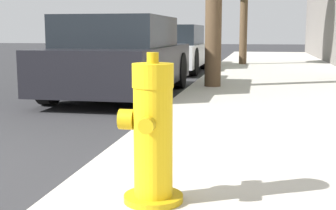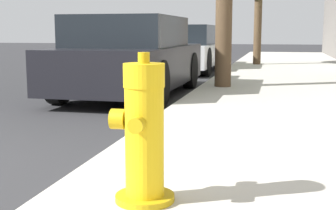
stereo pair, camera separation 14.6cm
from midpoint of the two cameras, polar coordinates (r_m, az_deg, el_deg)
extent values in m
cylinder|color=#C39C11|center=(2.66, -3.40, -11.23)|extent=(0.33, 0.33, 0.04)
cylinder|color=yellow|center=(2.56, -3.46, -4.53)|extent=(0.21, 0.21, 0.60)
cylinder|color=yellow|center=(2.50, -3.54, 3.63)|extent=(0.22, 0.22, 0.13)
cylinder|color=#C39C11|center=(2.50, -3.56, 5.76)|extent=(0.06, 0.06, 0.06)
cylinder|color=#C39C11|center=(2.41, -4.33, -2.49)|extent=(0.08, 0.07, 0.08)
cylinder|color=#C39C11|center=(2.67, -2.73, -1.33)|extent=(0.08, 0.07, 0.08)
cylinder|color=#C39C11|center=(2.58, -6.66, -1.75)|extent=(0.08, 0.11, 0.11)
cube|color=black|center=(8.08, -6.14, 4.82)|extent=(1.72, 4.00, 0.65)
cube|color=black|center=(7.91, -6.55, 8.90)|extent=(1.58, 2.20, 0.50)
cylinder|color=black|center=(9.51, -8.42, 4.35)|extent=(0.20, 0.69, 0.69)
cylinder|color=black|center=(9.11, 0.90, 4.25)|extent=(0.20, 0.69, 0.69)
cylinder|color=black|center=(7.23, -14.95, 2.74)|extent=(0.20, 0.69, 0.69)
cylinder|color=black|center=(6.70, -2.85, 2.56)|extent=(0.20, 0.69, 0.69)
cube|color=silver|center=(12.93, 0.14, 6.18)|extent=(1.69, 3.89, 0.56)
cube|color=black|center=(12.76, 0.01, 8.56)|extent=(1.55, 2.14, 0.52)
cylinder|color=black|center=(14.27, -1.97, 5.95)|extent=(0.20, 0.71, 0.71)
cylinder|color=black|center=(14.01, 4.17, 5.88)|extent=(0.20, 0.71, 0.71)
cylinder|color=black|center=(11.94, -4.58, 5.36)|extent=(0.20, 0.71, 0.71)
cylinder|color=black|center=(11.62, 2.73, 5.28)|extent=(0.20, 0.71, 0.71)
cylinder|color=brown|center=(13.91, 8.89, 9.74)|extent=(0.22, 0.22, 2.32)
camera|label=1|loc=(0.07, -91.12, -0.18)|focal=50.00mm
camera|label=2|loc=(0.07, 88.88, 0.18)|focal=50.00mm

